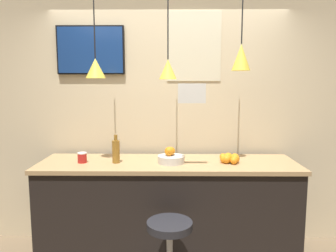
{
  "coord_description": "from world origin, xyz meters",
  "views": [
    {
      "loc": [
        0.03,
        -2.5,
        1.75
      ],
      "look_at": [
        0.0,
        0.6,
        1.33
      ],
      "focal_mm": 35.0,
      "sensor_mm": 36.0,
      "label": 1
    }
  ],
  "objects_px": {
    "bar_stool": "(170,249)",
    "juice_bottle": "(116,151)",
    "spread_jar": "(82,158)",
    "mounted_tv": "(91,50)",
    "fruit_bowl": "(171,157)"
  },
  "relations": [
    {
      "from": "spread_jar",
      "to": "bar_stool",
      "type": "bearing_deg",
      "value": -33.67
    },
    {
      "from": "fruit_bowl",
      "to": "bar_stool",
      "type": "bearing_deg",
      "value": -90.74
    },
    {
      "from": "spread_jar",
      "to": "mounted_tv",
      "type": "bearing_deg",
      "value": 89.8
    },
    {
      "from": "fruit_bowl",
      "to": "mounted_tv",
      "type": "bearing_deg",
      "value": 152.03
    },
    {
      "from": "fruit_bowl",
      "to": "juice_bottle",
      "type": "bearing_deg",
      "value": -179.71
    },
    {
      "from": "bar_stool",
      "to": "juice_bottle",
      "type": "height_order",
      "value": "juice_bottle"
    },
    {
      "from": "bar_stool",
      "to": "juice_bottle",
      "type": "relative_size",
      "value": 2.36
    },
    {
      "from": "bar_stool",
      "to": "mounted_tv",
      "type": "bearing_deg",
      "value": 129.66
    },
    {
      "from": "fruit_bowl",
      "to": "juice_bottle",
      "type": "distance_m",
      "value": 0.53
    },
    {
      "from": "juice_bottle",
      "to": "bar_stool",
      "type": "bearing_deg",
      "value": -47.36
    },
    {
      "from": "bar_stool",
      "to": "fruit_bowl",
      "type": "height_order",
      "value": "fruit_bowl"
    },
    {
      "from": "bar_stool",
      "to": "fruit_bowl",
      "type": "bearing_deg",
      "value": 89.26
    },
    {
      "from": "spread_jar",
      "to": "mounted_tv",
      "type": "height_order",
      "value": "mounted_tv"
    },
    {
      "from": "fruit_bowl",
      "to": "spread_jar",
      "type": "relative_size",
      "value": 2.59
    },
    {
      "from": "juice_bottle",
      "to": "fruit_bowl",
      "type": "bearing_deg",
      "value": 0.29
    }
  ]
}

